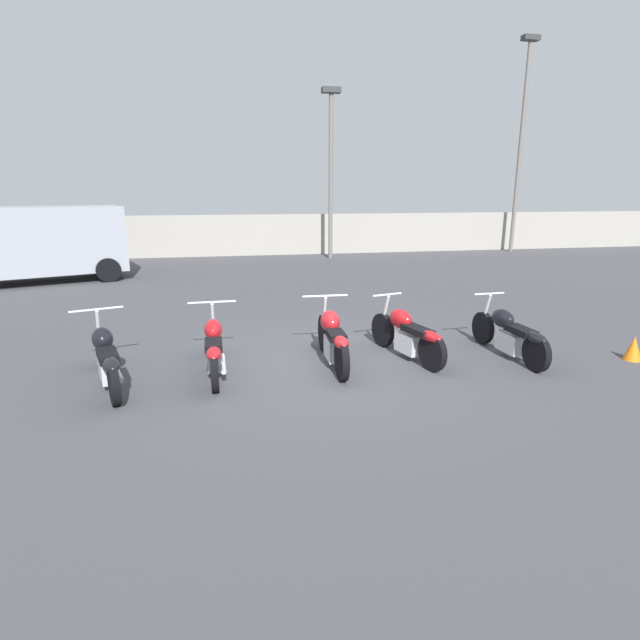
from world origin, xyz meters
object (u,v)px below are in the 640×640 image
Objects in this scene: light_pole_right at (522,131)px; motorcycle_slot_2 at (333,338)px; motorcycle_slot_3 at (408,334)px; parked_van at (36,241)px; light_pole_left at (331,158)px; motorcycle_slot_4 at (510,334)px; motorcycle_slot_0 at (106,358)px; traffic_cone_near at (633,348)px; motorcycle_slot_1 at (214,347)px.

light_pole_right reaches higher than motorcycle_slot_2.
parked_van is at bearing 118.87° from motorcycle_slot_3.
light_pole_left reaches higher than motorcycle_slot_2.
motorcycle_slot_0 is at bearing 177.62° from motorcycle_slot_4.
motorcycle_slot_3 is (-1.39, -12.22, -3.39)m from light_pole_left.
motorcycle_slot_0 is 5.38× the size of traffic_cone_near.
light_pole_left is 12.94m from motorcycle_slot_4.
motorcycle_slot_1 is at bearing 167.03° from motorcycle_slot_3.
motorcycle_slot_4 is (6.09, 0.04, -0.01)m from motorcycle_slot_0.
motorcycle_slot_3 is 0.38× the size of parked_van.
motorcycle_slot_2 is 5.17× the size of traffic_cone_near.
motorcycle_slot_4 is (4.64, -0.18, -0.00)m from motorcycle_slot_1.
motorcycle_slot_4 is at bearing -23.62° from motorcycle_slot_3.
light_pole_left is 0.73× the size of light_pole_right.
motorcycle_slot_1 is at bearing -178.23° from motorcycle_slot_2.
motorcycle_slot_3 is 3.58m from traffic_cone_near.
motorcycle_slot_3 is (4.46, 0.30, 0.01)m from motorcycle_slot_0.
motorcycle_slot_2 is at bearing 168.30° from motorcycle_slot_3.
light_pole_left is 13.00m from motorcycle_slot_2.
light_pole_left is at bearing -175.07° from light_pole_right.
traffic_cone_near is at bearing -114.47° from light_pole_right.
light_pole_right is 18.80m from motorcycle_slot_1.
motorcycle_slot_2 is 0.40× the size of parked_van.
traffic_cone_near is at bearing -80.80° from light_pole_left.
motorcycle_slot_0 is at bearing 176.63° from traffic_cone_near.
parked_van is (-5.04, 8.60, 0.80)m from motorcycle_slot_1.
motorcycle_slot_2 is (1.78, 0.02, 0.03)m from motorcycle_slot_1.
motorcycle_slot_2 is at bearing -130.15° from light_pole_right.
parked_van reaches higher than motorcycle_slot_0.
light_pole_left is at bearing 69.43° from motorcycle_slot_1.
traffic_cone_near is at bearing -7.40° from motorcycle_slot_2.
light_pole_right is at bearing 50.92° from motorcycle_slot_2.
motorcycle_slot_3 is (3.02, 0.08, 0.01)m from motorcycle_slot_1.
motorcycle_slot_4 is (0.24, -12.48, -3.41)m from light_pole_left.
light_pole_right reaches higher than traffic_cone_near.
motorcycle_slot_3 reaches higher than motorcycle_slot_0.
motorcycle_slot_3 is at bearing 3.91° from motorcycle_slot_2.
motorcycle_slot_2 reaches higher than motorcycle_slot_1.
motorcycle_slot_0 is at bearing -115.04° from light_pole_left.
motorcycle_slot_0 is 1.46m from motorcycle_slot_1.
motorcycle_slot_4 is 0.40× the size of parked_van.
light_pole_right is at bearing 4.93° from light_pole_left.
motorcycle_slot_4 is at bearing -3.06° from motorcycle_slot_1.
light_pole_left is 3.03× the size of motorcycle_slot_1.
light_pole_right is 17.62m from motorcycle_slot_2.
traffic_cone_near is (11.55, -9.28, -1.01)m from parked_van.
motorcycle_slot_4 is 5.21× the size of traffic_cone_near.
light_pole_left is 16.27× the size of traffic_cone_near.
light_pole_left reaches higher than motorcycle_slot_1.
motorcycle_slot_0 is at bearing -136.99° from light_pole_right.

